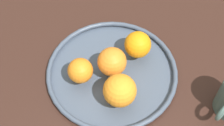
{
  "coord_description": "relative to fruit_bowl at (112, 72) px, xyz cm",
  "views": [
    {
      "loc": [
        31.87,
        32.2,
        69.61
      ],
      "look_at": [
        0.0,
        0.0,
        4.8
      ],
      "focal_mm": 52.46,
      "sensor_mm": 36.0,
      "label": 1
    }
  ],
  "objects": [
    {
      "name": "orange_front_left",
      "position": [
        4.5,
        7.04,
        4.75
      ],
      "size": [
        7.73,
        7.73,
        7.73
      ],
      "primitive_type": "sphere",
      "color": "orange",
      "rests_on": "fruit_bowl"
    },
    {
      "name": "orange_front_right",
      "position": [
        6.95,
        -3.71,
        3.96
      ],
      "size": [
        6.15,
        6.15,
        6.15
      ],
      "primitive_type": "sphere",
      "color": "orange",
      "rests_on": "fruit_bowl"
    },
    {
      "name": "orange_center",
      "position": [
        -0.26,
        0.32,
        4.45
      ],
      "size": [
        7.14,
        7.14,
        7.14
      ],
      "primitive_type": "sphere",
      "color": "orange",
      "rests_on": "fruit_bowl"
    },
    {
      "name": "ground_plane",
      "position": [
        0.0,
        0.0,
        -2.92
      ],
      "size": [
        133.27,
        133.27,
        4.0
      ],
      "primitive_type": "cube",
      "color": "#341E17"
    },
    {
      "name": "fruit_bowl",
      "position": [
        0.0,
        0.0,
        0.0
      ],
      "size": [
        32.98,
        32.98,
        1.8
      ],
      "color": "#455163",
      "rests_on": "ground_plane"
    },
    {
      "name": "orange_back_left",
      "position": [
        -8.35,
        0.73,
        4.28
      ],
      "size": [
        6.79,
        6.79,
        6.79
      ],
      "primitive_type": "sphere",
      "color": "orange",
      "rests_on": "fruit_bowl"
    }
  ]
}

